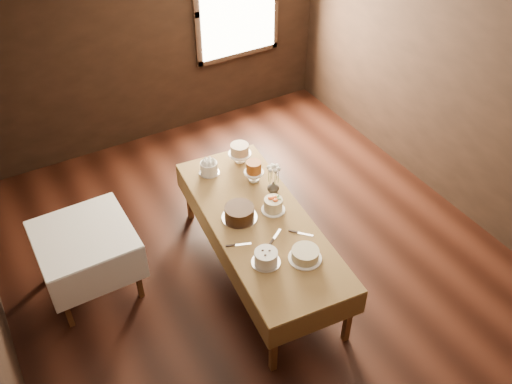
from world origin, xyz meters
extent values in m
cube|color=black|center=(0.00, 0.00, 0.00)|extent=(5.00, 6.00, 0.01)
cube|color=beige|center=(0.00, 0.00, 2.80)|extent=(5.00, 6.00, 0.01)
cube|color=black|center=(0.00, 3.00, 1.40)|extent=(5.00, 0.02, 2.80)
cube|color=black|center=(2.50, 0.00, 1.40)|extent=(0.02, 6.00, 2.80)
cube|color=#FFEABF|center=(1.30, 2.94, 1.60)|extent=(1.10, 0.05, 1.30)
cube|color=#4B2B14|center=(-0.53, -1.02, 0.33)|extent=(0.06, 0.06, 0.66)
cube|color=#4B2B14|center=(-0.32, 1.17, 0.33)|extent=(0.06, 0.06, 0.66)
cube|color=#4B2B14|center=(0.22, -1.10, 0.33)|extent=(0.06, 0.06, 0.66)
cube|color=#4B2B14|center=(0.43, 1.10, 0.33)|extent=(0.06, 0.06, 0.66)
cube|color=#4B2B14|center=(-0.05, 0.04, 0.70)|extent=(1.08, 2.39, 0.04)
cube|color=olive|center=(-0.05, 0.04, 0.73)|extent=(1.15, 2.45, 0.01)
cube|color=#4B2B14|center=(-1.96, 0.34, 0.35)|extent=(0.05, 0.05, 0.70)
cube|color=#4B2B14|center=(-1.97, 1.05, 0.35)|extent=(0.05, 0.05, 0.70)
cube|color=#4B2B14|center=(-1.25, 0.34, 0.35)|extent=(0.05, 0.05, 0.70)
cube|color=#4B2B14|center=(-1.26, 1.05, 0.35)|extent=(0.05, 0.05, 0.70)
cube|color=#4B2B14|center=(-1.61, 0.70, 0.72)|extent=(0.81, 0.81, 0.04)
cube|color=white|center=(-1.61, 0.70, 0.75)|extent=(0.90, 0.90, 0.01)
cylinder|color=silver|center=(-0.15, 0.94, 0.74)|extent=(0.22, 0.22, 0.01)
cylinder|color=silver|center=(-0.15, 0.94, 0.81)|extent=(0.25, 0.25, 0.13)
cylinder|color=white|center=(0.24, 0.97, 0.79)|extent=(0.26, 0.26, 0.12)
cylinder|color=tan|center=(0.24, 0.97, 0.91)|extent=(0.25, 0.25, 0.11)
cylinder|color=white|center=(0.21, 0.60, 0.80)|extent=(0.21, 0.21, 0.12)
cylinder|color=#9E4E16|center=(0.21, 0.60, 0.92)|extent=(0.21, 0.21, 0.12)
cylinder|color=silver|center=(-0.21, 0.16, 0.74)|extent=(0.35, 0.35, 0.01)
cylinder|color=#341B0A|center=(-0.21, 0.16, 0.81)|extent=(0.41, 0.41, 0.12)
cylinder|color=white|center=(0.13, 0.09, 0.74)|extent=(0.24, 0.24, 0.01)
cylinder|color=beige|center=(0.13, 0.09, 0.81)|extent=(0.22, 0.22, 0.13)
cylinder|color=silver|center=(-0.29, -0.48, 0.74)|extent=(0.26, 0.26, 0.01)
cylinder|color=silver|center=(-0.29, -0.48, 0.81)|extent=(0.21, 0.21, 0.12)
cylinder|color=white|center=(0.04, -0.61, 0.74)|extent=(0.31, 0.31, 0.01)
cylinder|color=beige|center=(0.04, -0.61, 0.80)|extent=(0.33, 0.33, 0.10)
cube|color=silver|center=(-0.01, -0.22, 0.74)|extent=(0.21, 0.15, 0.01)
cube|color=silver|center=(0.22, -0.35, 0.74)|extent=(0.18, 0.19, 0.01)
cube|color=silver|center=(-0.08, 0.30, 0.74)|extent=(0.07, 0.24, 0.01)
cube|color=silver|center=(0.19, 0.27, 0.74)|extent=(0.19, 0.18, 0.01)
cube|color=silver|center=(-0.35, -0.18, 0.74)|extent=(0.23, 0.11, 0.01)
imported|color=#2D2823|center=(0.28, 0.33, 0.80)|extent=(0.17, 0.17, 0.13)
camera|label=1|loc=(-2.05, -3.37, 4.41)|focal=38.89mm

